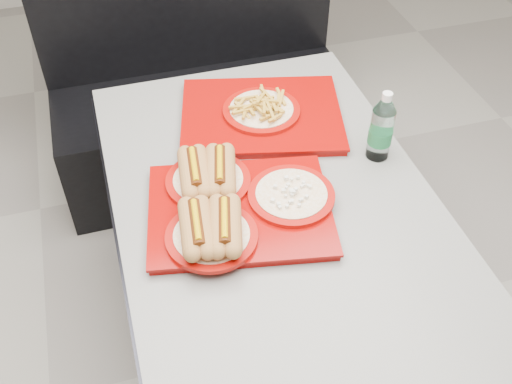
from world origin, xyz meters
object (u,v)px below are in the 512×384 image
object	(u,v)px
diner_table	(275,239)
tray_far	(261,112)
booth_bench	(200,90)
water_bottle	(381,130)
tray_near	(232,204)

from	to	relation	value
diner_table	tray_far	world-z (taller)	tray_far
booth_bench	tray_far	world-z (taller)	booth_bench
tray_far	water_bottle	bearing A→B (deg)	-43.47
diner_table	tray_far	xyz separation A→B (m)	(0.07, 0.37, 0.20)
diner_table	tray_near	size ratio (longest dim) A/B	2.52
diner_table	water_bottle	bearing A→B (deg)	15.52
booth_bench	tray_far	distance (m)	0.82
diner_table	water_bottle	distance (m)	0.46
booth_bench	diner_table	bearing A→B (deg)	-90.00
tray_near	tray_far	xyz separation A→B (m)	(0.20, 0.39, -0.01)
diner_table	tray_near	bearing A→B (deg)	-172.75
water_bottle	diner_table	bearing A→B (deg)	-164.48
diner_table	tray_near	world-z (taller)	tray_near
tray_far	diner_table	bearing A→B (deg)	-100.62
tray_near	water_bottle	size ratio (longest dim) A/B	2.45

